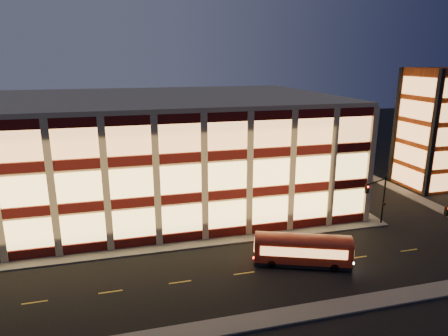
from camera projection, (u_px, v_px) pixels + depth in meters
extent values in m
plane|color=black|center=(190.00, 249.00, 41.72)|extent=(200.00, 200.00, 0.00)
cube|color=#514F4C|center=(160.00, 248.00, 41.89)|extent=(54.00, 2.00, 0.15)
cube|color=#514F4C|center=(315.00, 184.00, 63.20)|extent=(2.00, 30.00, 0.15)
cube|color=#514F4C|center=(375.00, 179.00, 65.91)|extent=(2.00, 30.00, 0.15)
cube|color=#514F4C|center=(221.00, 327.00, 29.58)|extent=(100.00, 2.00, 0.15)
cube|color=tan|center=(146.00, 151.00, 54.96)|extent=(50.00, 30.00, 14.00)
cube|color=tan|center=(143.00, 98.00, 53.03)|extent=(50.40, 30.40, 0.50)
cube|color=#470C0A|center=(159.00, 239.00, 42.56)|extent=(50.10, 0.25, 1.00)
cube|color=#FFCD6B|center=(158.00, 221.00, 42.02)|extent=(49.00, 0.20, 3.00)
cube|color=#470C0A|center=(310.00, 181.00, 62.83)|extent=(0.25, 30.10, 1.00)
cube|color=#FFCD6B|center=(310.00, 168.00, 62.27)|extent=(0.20, 29.00, 3.00)
cube|color=#470C0A|center=(158.00, 201.00, 41.39)|extent=(50.10, 0.25, 1.00)
cube|color=#FFCD6B|center=(157.00, 181.00, 40.85)|extent=(49.00, 0.20, 3.00)
cube|color=#470C0A|center=(311.00, 154.00, 61.66)|extent=(0.25, 30.10, 1.00)
cube|color=#FFCD6B|center=(312.00, 140.00, 61.10)|extent=(0.20, 29.00, 3.00)
cube|color=#470C0A|center=(156.00, 160.00, 40.22)|extent=(50.10, 0.25, 1.00)
cube|color=#FFCD6B|center=(155.00, 139.00, 39.68)|extent=(49.00, 0.20, 3.00)
cube|color=#470C0A|center=(313.00, 126.00, 60.49)|extent=(0.25, 30.10, 1.00)
cube|color=#FFCD6B|center=(314.00, 112.00, 59.93)|extent=(0.20, 29.00, 3.00)
cube|color=#8C3814|center=(436.00, 129.00, 60.35)|extent=(8.00, 8.00, 18.00)
cube|color=black|center=(433.00, 135.00, 55.64)|extent=(0.60, 0.60, 18.00)
cube|color=black|center=(396.00, 126.00, 63.09)|extent=(0.60, 0.60, 18.00)
cube|color=black|center=(438.00, 124.00, 65.06)|extent=(0.60, 0.60, 18.00)
cube|color=#F09F54|center=(407.00, 176.00, 61.26)|extent=(0.16, 6.60, 2.60)
cube|color=#F09F54|center=(410.00, 155.00, 60.36)|extent=(0.16, 6.60, 2.60)
cube|color=#F09F54|center=(412.00, 133.00, 59.45)|extent=(0.16, 6.60, 2.60)
cube|color=#F09F54|center=(415.00, 110.00, 58.55)|extent=(0.16, 6.60, 2.60)
cube|color=#F09F54|center=(418.00, 86.00, 57.64)|extent=(0.16, 6.60, 2.60)
cylinder|color=black|center=(383.00, 200.00, 47.45)|extent=(0.18, 0.18, 6.00)
cylinder|color=black|center=(377.00, 182.00, 45.60)|extent=(3.56, 1.63, 0.14)
cube|color=black|center=(367.00, 189.00, 44.60)|extent=(0.32, 0.32, 0.95)
sphere|color=#FF0C05|center=(368.00, 187.00, 44.35)|extent=(0.20, 0.20, 0.20)
cube|color=black|center=(384.00, 204.00, 47.37)|extent=(0.25, 0.18, 0.28)
cube|color=black|center=(447.00, 211.00, 38.19)|extent=(0.32, 0.32, 0.95)
cube|color=#981C08|center=(302.00, 250.00, 38.28)|extent=(9.35, 5.48, 2.10)
cube|color=black|center=(302.00, 261.00, 38.61)|extent=(9.35, 5.48, 0.32)
cylinder|color=black|center=(271.00, 264.00, 37.95)|extent=(0.87, 0.56, 0.82)
cylinder|color=black|center=(271.00, 254.00, 39.88)|extent=(0.87, 0.56, 0.82)
cylinder|color=black|center=(334.00, 268.00, 37.29)|extent=(0.87, 0.56, 0.82)
cylinder|color=black|center=(331.00, 257.00, 39.22)|extent=(0.87, 0.56, 0.82)
cube|color=#F09F54|center=(304.00, 253.00, 37.09)|extent=(7.51, 3.01, 0.92)
cube|color=#F09F54|center=(302.00, 242.00, 39.33)|extent=(7.51, 3.01, 0.92)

